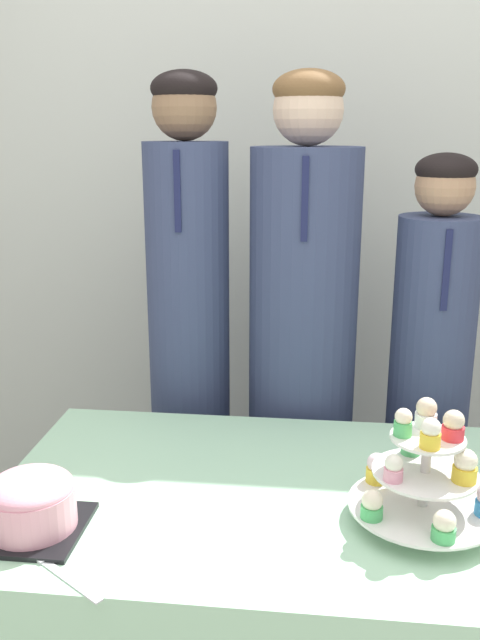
{
  "coord_description": "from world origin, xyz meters",
  "views": [
    {
      "loc": [
        0.05,
        -0.95,
        1.48
      ],
      "look_at": [
        -0.11,
        0.43,
        1.09
      ],
      "focal_mm": 38.0,
      "sensor_mm": 36.0,
      "label": 1
    }
  ],
  "objects_px": {
    "student_0": "(190,357)",
    "student_2": "(427,403)",
    "cake_knife": "(48,564)",
    "cupcake_stand": "(426,473)",
    "student_1": "(302,369)",
    "round_cake": "(31,502)"
  },
  "relations": [
    {
      "from": "student_1",
      "to": "student_2",
      "type": "distance_m",
      "value": 0.39
    },
    {
      "from": "cake_knife",
      "to": "student_2",
      "type": "distance_m",
      "value": 1.23
    },
    {
      "from": "round_cake",
      "to": "cupcake_stand",
      "type": "bearing_deg",
      "value": 8.6
    },
    {
      "from": "cupcake_stand",
      "to": "student_1",
      "type": "height_order",
      "value": "student_1"
    },
    {
      "from": "cake_knife",
      "to": "student_0",
      "type": "height_order",
      "value": "student_0"
    },
    {
      "from": "cupcake_stand",
      "to": "student_0",
      "type": "xyz_separation_m",
      "value": [
        -0.61,
        0.69,
        -0.01
      ]
    },
    {
      "from": "cupcake_stand",
      "to": "student_1",
      "type": "xyz_separation_m",
      "value": [
        -0.26,
        0.69,
        -0.04
      ]
    },
    {
      "from": "student_0",
      "to": "cake_knife",
      "type": "bearing_deg",
      "value": -96.01
    },
    {
      "from": "cake_knife",
      "to": "student_2",
      "type": "height_order",
      "value": "student_2"
    },
    {
      "from": "cupcake_stand",
      "to": "student_2",
      "type": "xyz_separation_m",
      "value": [
        0.12,
        0.69,
        -0.13
      ]
    },
    {
      "from": "cake_knife",
      "to": "cupcake_stand",
      "type": "height_order",
      "value": "cupcake_stand"
    },
    {
      "from": "round_cake",
      "to": "student_0",
      "type": "height_order",
      "value": "student_0"
    },
    {
      "from": "round_cake",
      "to": "cake_knife",
      "type": "relative_size",
      "value": 1.01
    },
    {
      "from": "round_cake",
      "to": "cake_knife",
      "type": "xyz_separation_m",
      "value": [
        0.07,
        -0.1,
        -0.06
      ]
    },
    {
      "from": "student_0",
      "to": "student_1",
      "type": "distance_m",
      "value": 0.35
    },
    {
      "from": "student_2",
      "to": "student_1",
      "type": "bearing_deg",
      "value": 180.0
    },
    {
      "from": "student_1",
      "to": "cupcake_stand",
      "type": "bearing_deg",
      "value": -69.13
    },
    {
      "from": "round_cake",
      "to": "cupcake_stand",
      "type": "xyz_separation_m",
      "value": [
        0.78,
        0.12,
        0.05
      ]
    },
    {
      "from": "cake_knife",
      "to": "student_1",
      "type": "distance_m",
      "value": 1.02
    },
    {
      "from": "round_cake",
      "to": "student_2",
      "type": "xyz_separation_m",
      "value": [
        0.89,
        0.81,
        -0.08
      ]
    },
    {
      "from": "student_0",
      "to": "student_2",
      "type": "relative_size",
      "value": 1.15
    },
    {
      "from": "student_1",
      "to": "student_2",
      "type": "bearing_deg",
      "value": -0.0
    }
  ]
}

